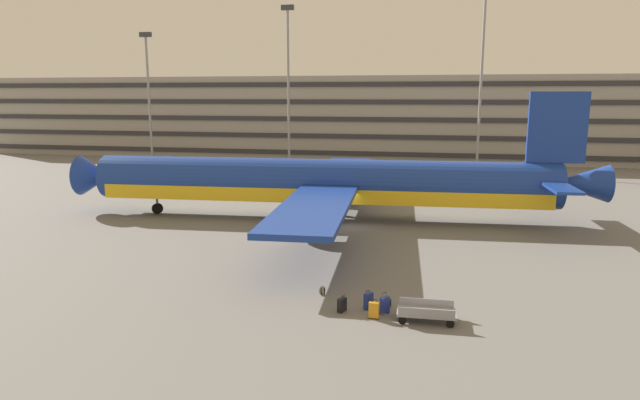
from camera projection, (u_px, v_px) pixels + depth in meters
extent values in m
plane|color=slate|center=(341.00, 226.00, 42.73)|extent=(600.00, 600.00, 0.00)
cube|color=gray|center=(392.00, 117.00, 90.86)|extent=(138.27, 18.29, 12.91)
cube|color=#2D2D33|center=(387.00, 154.00, 82.93)|extent=(136.89, 0.24, 0.70)
cube|color=#2D2D33|center=(387.00, 137.00, 82.45)|extent=(136.89, 0.24, 0.70)
cube|color=#2D2D33|center=(388.00, 120.00, 81.96)|extent=(136.89, 0.24, 0.70)
cube|color=#2D2D33|center=(388.00, 102.00, 81.48)|extent=(136.89, 0.24, 0.70)
cube|color=#2D2D33|center=(388.00, 84.00, 81.00)|extent=(136.89, 0.24, 0.70)
cylinder|color=navy|center=(320.00, 181.00, 44.68)|extent=(37.32, 5.60, 3.56)
cube|color=yellow|center=(320.00, 193.00, 44.87)|extent=(35.84, 5.45, 1.14)
cone|color=navy|center=(96.00, 176.00, 47.49)|extent=(3.03, 3.53, 3.38)
cone|color=navy|center=(579.00, 183.00, 41.79)|extent=(4.42, 3.07, 2.84)
cube|color=navy|center=(557.00, 128.00, 41.27)|extent=(4.28, 0.59, 5.33)
cube|color=navy|center=(560.00, 187.00, 38.80)|extent=(2.09, 5.42, 0.20)
cube|color=navy|center=(537.00, 174.00, 45.36)|extent=(2.09, 5.42, 0.20)
cube|color=navy|center=(314.00, 208.00, 35.27)|extent=(5.25, 15.84, 0.36)
cube|color=navy|center=(345.00, 169.00, 53.91)|extent=(5.25, 15.84, 0.36)
cylinder|color=#9E9EA3|center=(313.00, 218.00, 38.32)|extent=(2.65, 2.09, 1.96)
cylinder|color=#9E9EA3|center=(336.00, 186.00, 51.48)|extent=(2.65, 2.09, 1.96)
cylinder|color=black|center=(157.00, 209.00, 47.22)|extent=(0.92, 0.40, 0.90)
cylinder|color=slate|center=(157.00, 201.00, 47.09)|extent=(0.20, 0.20, 1.40)
cylinder|color=black|center=(336.00, 218.00, 43.51)|extent=(0.92, 0.40, 0.90)
cylinder|color=slate|center=(336.00, 210.00, 43.38)|extent=(0.20, 0.20, 1.40)
cylinder|color=black|center=(340.00, 210.00, 46.45)|extent=(0.92, 0.40, 0.90)
cylinder|color=slate|center=(340.00, 202.00, 46.32)|extent=(0.20, 0.20, 1.40)
cylinder|color=gray|center=(149.00, 100.00, 83.35)|extent=(0.36, 0.36, 18.50)
cube|color=#333338|center=(145.00, 35.00, 81.56)|extent=(1.80, 0.50, 0.70)
cylinder|color=gray|center=(288.00, 89.00, 78.76)|extent=(0.36, 0.36, 21.68)
cube|color=#333338|center=(288.00, 7.00, 76.67)|extent=(1.80, 0.50, 0.70)
cylinder|color=gray|center=(481.00, 85.00, 73.44)|extent=(0.36, 0.36, 22.80)
cube|color=navy|center=(385.00, 305.00, 25.55)|extent=(0.46, 0.48, 0.77)
cylinder|color=#333338|center=(386.00, 294.00, 25.58)|extent=(0.02, 0.02, 0.20)
cylinder|color=#333338|center=(382.00, 295.00, 25.43)|extent=(0.02, 0.02, 0.20)
cube|color=black|center=(384.00, 293.00, 25.49)|extent=(0.19, 0.21, 0.02)
cylinder|color=black|center=(389.00, 313.00, 25.67)|extent=(0.05, 0.05, 0.05)
cylinder|color=black|center=(383.00, 315.00, 25.45)|extent=(0.05, 0.05, 0.05)
cylinder|color=black|center=(386.00, 312.00, 25.80)|extent=(0.05, 0.05, 0.05)
cylinder|color=black|center=(380.00, 314.00, 25.58)|extent=(0.05, 0.05, 0.05)
cube|color=black|center=(342.00, 305.00, 25.78)|extent=(0.42, 0.53, 0.62)
cylinder|color=#333338|center=(342.00, 298.00, 25.56)|extent=(0.02, 0.02, 0.15)
cylinder|color=#333338|center=(345.00, 296.00, 25.77)|extent=(0.02, 0.02, 0.15)
cube|color=black|center=(343.00, 295.00, 25.65)|extent=(0.14, 0.25, 0.02)
cylinder|color=black|center=(338.00, 312.00, 25.75)|extent=(0.05, 0.04, 0.05)
cylinder|color=black|center=(343.00, 310.00, 26.05)|extent=(0.05, 0.04, 0.05)
cylinder|color=black|center=(341.00, 313.00, 25.64)|extent=(0.05, 0.04, 0.05)
cylinder|color=black|center=(346.00, 311.00, 25.94)|extent=(0.05, 0.04, 0.05)
cube|color=navy|center=(368.00, 300.00, 26.13)|extent=(0.45, 0.52, 0.75)
cylinder|color=#333338|center=(369.00, 291.00, 26.19)|extent=(0.02, 0.02, 0.09)
cylinder|color=#333338|center=(366.00, 292.00, 26.01)|extent=(0.02, 0.02, 0.09)
cube|color=black|center=(367.00, 291.00, 26.09)|extent=(0.16, 0.23, 0.02)
cylinder|color=black|center=(372.00, 308.00, 26.27)|extent=(0.05, 0.04, 0.05)
cylinder|color=black|center=(367.00, 310.00, 26.01)|extent=(0.05, 0.04, 0.05)
cylinder|color=black|center=(369.00, 307.00, 26.40)|extent=(0.05, 0.04, 0.05)
cylinder|color=black|center=(364.00, 309.00, 26.14)|extent=(0.05, 0.04, 0.05)
cube|color=orange|center=(374.00, 310.00, 25.02)|extent=(0.47, 0.25, 0.71)
cylinder|color=#333338|center=(377.00, 301.00, 24.96)|extent=(0.02, 0.02, 0.13)
cylinder|color=#333338|center=(372.00, 300.00, 25.03)|extent=(0.02, 0.02, 0.13)
cube|color=black|center=(374.00, 299.00, 24.99)|extent=(0.25, 0.04, 0.02)
cylinder|color=black|center=(377.00, 319.00, 24.96)|extent=(0.02, 0.05, 0.05)
cylinder|color=black|center=(369.00, 318.00, 25.06)|extent=(0.02, 0.05, 0.05)
cylinder|color=black|center=(378.00, 318.00, 25.12)|extent=(0.02, 0.05, 0.05)
cylinder|color=black|center=(370.00, 317.00, 25.22)|extent=(0.02, 0.05, 0.05)
ellipsoid|color=gray|center=(322.00, 291.00, 28.02)|extent=(0.42, 0.38, 0.45)
ellipsoid|color=gray|center=(321.00, 291.00, 28.12)|extent=(0.26, 0.22, 0.20)
torus|color=black|center=(322.00, 286.00, 27.94)|extent=(0.07, 0.06, 0.08)
cube|color=black|center=(321.00, 292.00, 27.89)|extent=(0.04, 0.04, 0.38)
cube|color=black|center=(325.00, 291.00, 27.96)|extent=(0.04, 0.04, 0.38)
ellipsoid|color=navy|center=(388.00, 303.00, 26.39)|extent=(0.38, 0.37, 0.45)
ellipsoid|color=navy|center=(387.00, 303.00, 26.49)|extent=(0.23, 0.22, 0.20)
torus|color=black|center=(389.00, 298.00, 26.32)|extent=(0.07, 0.06, 0.08)
cube|color=black|center=(388.00, 304.00, 26.27)|extent=(0.04, 0.04, 0.38)
cube|color=black|center=(391.00, 303.00, 26.35)|extent=(0.04, 0.04, 0.38)
cube|color=gray|center=(426.00, 312.00, 24.73)|extent=(2.62, 1.35, 0.12)
cylinder|color=#4C4C51|center=(389.00, 315.00, 25.07)|extent=(0.70, 0.06, 0.05)
cube|color=gray|center=(426.00, 313.00, 24.10)|extent=(2.47, 0.09, 0.40)
cube|color=gray|center=(426.00, 303.00, 25.29)|extent=(2.47, 0.09, 0.40)
cylinder|color=black|center=(402.00, 320.00, 24.43)|extent=(0.36, 0.11, 0.36)
cylinder|color=black|center=(403.00, 311.00, 25.49)|extent=(0.36, 0.11, 0.36)
cylinder|color=black|center=(450.00, 324.00, 24.06)|extent=(0.36, 0.11, 0.36)
cylinder|color=black|center=(449.00, 314.00, 25.12)|extent=(0.36, 0.11, 0.36)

